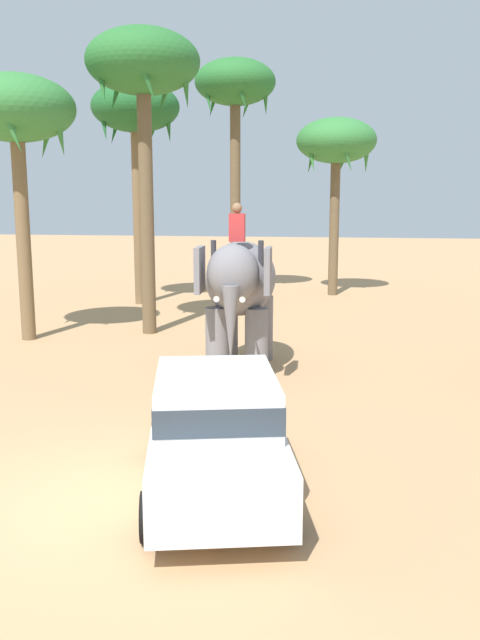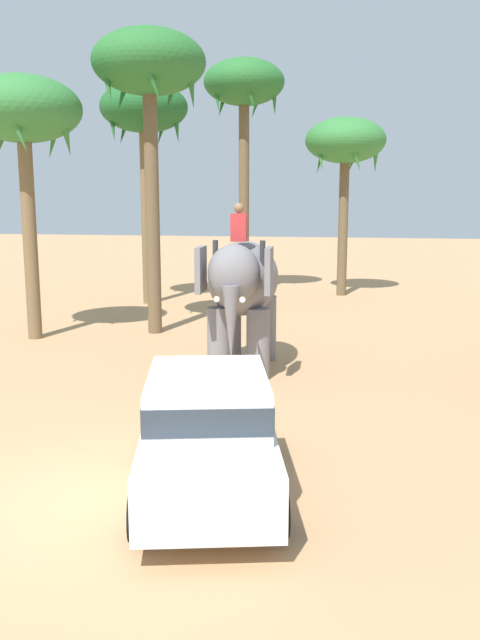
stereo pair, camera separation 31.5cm
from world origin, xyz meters
TOP-DOWN VIEW (x-y plane):
  - ground_plane at (0.00, 0.00)m, footprint 120.00×120.00m
  - car_sedan_foreground at (1.40, 0.58)m, footprint 2.59×4.38m
  - elephant_with_mahout at (0.73, 7.11)m, footprint 1.75×3.91m
  - palm_tree_behind_elephant at (-5.76, 9.63)m, footprint 3.20×3.20m
  - palm_tree_near_hut at (-4.53, 16.37)m, footprint 3.20×3.20m
  - palm_tree_left_of_road at (-2.61, 11.02)m, footprint 3.20×3.20m
  - palm_tree_far_back at (-1.33, 19.25)m, footprint 3.20×3.20m
  - palm_tree_leaning_seaward at (2.67, 19.81)m, footprint 3.20×3.20m

SIDE VIEW (x-z plane):
  - ground_plane at x=0.00m, z-range 0.00..0.00m
  - car_sedan_foreground at x=1.40m, z-range 0.08..1.78m
  - elephant_with_mahout at x=0.73m, z-range 0.05..3.93m
  - palm_tree_leaning_seaward at x=2.67m, z-range 2.49..9.61m
  - palm_tree_behind_elephant at x=-5.76m, z-range 2.54..9.80m
  - palm_tree_near_hut at x=-4.53m, z-range 2.92..11.04m
  - palm_tree_left_of_road at x=-2.61m, z-range 3.14..11.76m
  - palm_tree_far_back at x=-1.33m, z-range 3.45..12.81m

